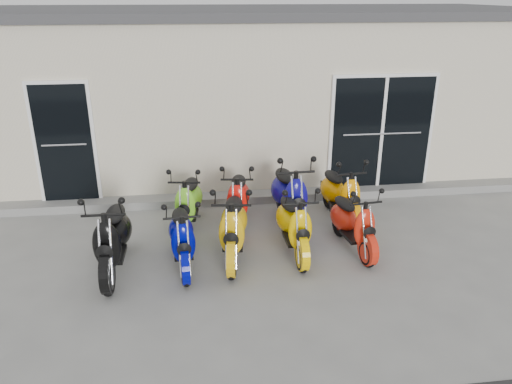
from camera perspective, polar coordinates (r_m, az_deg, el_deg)
ground at (r=7.67m, az=0.57°, el=-6.88°), size 80.00×80.00×0.00m
building at (r=12.07m, az=-2.82°, el=11.92°), size 14.00×6.00×3.20m
roof_cap at (r=11.90m, az=-2.98°, el=19.91°), size 14.20×6.20×0.16m
front_step at (r=9.45m, az=-1.09°, el=-0.60°), size 14.00×0.40×0.15m
door_left at (r=9.43m, az=-21.05°, el=5.50°), size 1.07×0.08×2.22m
door_right at (r=9.81m, az=14.15°, el=6.90°), size 2.02×0.08×2.22m
scooter_front_black at (r=7.17m, az=-16.17°, el=-4.14°), size 0.67×1.77×1.30m
scooter_front_blue at (r=7.13m, az=-8.49°, el=-4.31°), size 0.67×1.59×1.15m
scooter_front_orange_a at (r=7.25m, az=-2.65°, el=-3.12°), size 0.83×1.77×1.26m
scooter_front_orange_b at (r=7.40m, az=4.37°, el=-2.85°), size 0.63×1.64×1.20m
scooter_front_red at (r=7.64m, az=11.09°, el=-2.69°), size 0.75×1.60×1.13m
scooter_back_green at (r=8.27m, az=-7.75°, el=-0.36°), size 0.78×1.65×1.17m
scooter_back_red at (r=8.28m, az=-2.06°, el=-0.06°), size 0.78×1.68×1.19m
scooter_back_blue at (r=8.25m, az=3.84°, el=0.47°), size 0.74×1.87×1.36m
scooter_back_yellow at (r=8.59m, az=9.70°, el=0.53°), size 0.77×1.70×1.21m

